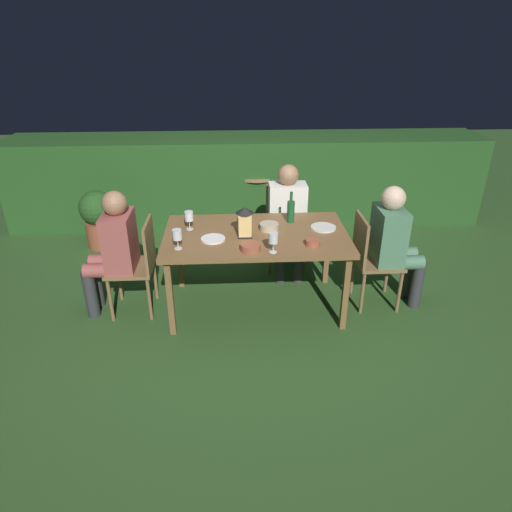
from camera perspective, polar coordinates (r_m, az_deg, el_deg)
ground_plane at (r=4.34m, az=-0.00°, el=-6.16°), size 16.00×16.00×0.00m
dining_table at (r=4.01m, az=-0.00°, el=2.12°), size 1.61×0.95×0.74m
chair_side_right_b at (r=4.91m, az=3.68°, el=4.27°), size 0.42×0.40×0.87m
person_in_cream at (r=4.67m, az=4.00°, el=5.07°), size 0.38×0.47×1.15m
chair_head_near at (r=4.18m, az=-14.56°, el=-0.78°), size 0.40×0.42×0.87m
person_in_rust at (r=4.16m, az=-17.43°, el=1.02°), size 0.48×0.38×1.15m
chair_head_far at (r=4.27m, az=14.21°, el=-0.08°), size 0.40×0.42×0.87m
person_in_green at (r=4.27m, az=16.95°, el=1.81°), size 0.48×0.38×1.15m
lantern_centerpiece at (r=3.87m, az=-1.41°, el=4.48°), size 0.15×0.15×0.27m
green_bottle_on_table at (r=4.19m, az=4.38°, el=5.66°), size 0.07×0.07×0.29m
wine_glass_a at (r=3.59m, az=2.18°, el=2.15°), size 0.08×0.08×0.17m
wine_glass_b at (r=3.70m, az=-9.86°, el=2.54°), size 0.08×0.08×0.17m
wine_glass_c at (r=4.06m, az=-8.39°, el=4.86°), size 0.08×0.08×0.17m
plate_a at (r=3.87m, az=-5.40°, el=2.15°), size 0.21×0.21×0.01m
plate_b at (r=4.13m, az=8.43°, el=3.56°), size 0.23×0.23×0.01m
bowl_olives at (r=3.78m, az=7.11°, el=1.73°), size 0.12×0.12×0.05m
bowl_bread at (r=4.05m, az=1.66°, el=3.74°), size 0.17×0.17×0.06m
bowl_salad at (r=3.66m, az=-0.70°, el=1.17°), size 0.16×0.16×0.05m
bowl_dip at (r=4.23m, az=-1.38°, el=4.67°), size 0.13×0.13×0.04m
side_table at (r=6.00m, az=0.03°, el=8.25°), size 0.58×0.58×0.68m
ice_bucket at (r=5.91m, az=0.01°, el=11.19°), size 0.26×0.26×0.34m
hedge_backdrop at (r=6.12m, az=-1.14°, el=9.62°), size 6.08×0.82×1.11m
potted_plant_by_hedge at (r=5.65m, az=-19.16°, el=4.68°), size 0.40×0.40×0.69m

